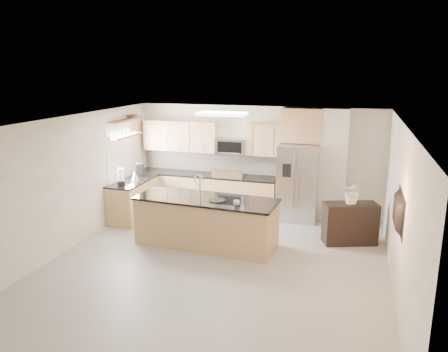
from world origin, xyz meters
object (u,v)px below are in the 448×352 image
(credenza, at_px, (350,223))
(platter, at_px, (217,200))
(refrigerator, at_px, (298,182))
(kettle, at_px, (135,175))
(island, at_px, (206,221))
(cup, at_px, (237,203))
(television, at_px, (395,211))
(blender, at_px, (121,178))
(microwave, at_px, (232,146))
(bowl, at_px, (132,115))
(coffee_maker, at_px, (140,170))
(range, at_px, (230,193))
(flower_vase, at_px, (353,187))

(credenza, distance_m, platter, 2.76)
(refrigerator, height_order, kettle, refrigerator)
(island, xyz_separation_m, credenza, (2.76, 0.92, -0.07))
(cup, distance_m, television, 2.81)
(cup, relative_size, blender, 0.30)
(microwave, distance_m, television, 4.79)
(credenza, bearing_deg, bowl, 153.97)
(platter, bearing_deg, television, -15.84)
(refrigerator, bearing_deg, television, -58.96)
(island, xyz_separation_m, coffee_maker, (-2.21, 1.49, 0.58))
(range, bearing_deg, microwave, 90.00)
(platter, height_order, flower_vase, flower_vase)
(range, xyz_separation_m, television, (3.51, -3.12, 0.88))
(range, bearing_deg, credenza, -22.79)
(refrigerator, distance_m, island, 2.62)
(coffee_maker, distance_m, bowl, 1.32)
(island, height_order, kettle, island)
(island, height_order, bowl, bowl)
(range, relative_size, cup, 9.57)
(island, relative_size, bowl, 7.44)
(microwave, distance_m, platter, 2.47)
(island, height_order, blender, island)
(cup, bearing_deg, kettle, 154.47)
(microwave, distance_m, bowl, 2.48)
(kettle, height_order, coffee_maker, coffee_maker)
(blender, height_order, bowl, bowl)
(kettle, bearing_deg, coffee_maker, 100.07)
(island, relative_size, blender, 7.18)
(range, xyz_separation_m, cup, (0.82, -2.39, 0.55))
(island, bearing_deg, blender, 170.01)
(credenza, distance_m, cup, 2.45)
(kettle, xyz_separation_m, bowl, (-0.23, 0.43, 1.35))
(microwave, relative_size, kettle, 2.94)
(cup, height_order, television, television)
(range, relative_size, island, 0.40)
(blender, xyz_separation_m, kettle, (0.05, 0.56, -0.06))
(refrigerator, xyz_separation_m, credenza, (1.22, -1.16, -0.47))
(flower_vase, bearing_deg, microwave, 154.92)
(range, bearing_deg, flower_vase, -23.03)
(range, distance_m, kettle, 2.34)
(cup, relative_size, flower_vase, 0.17)
(cup, relative_size, platter, 0.37)
(blender, xyz_separation_m, flower_vase, (4.97, 0.36, 0.10))
(platter, relative_size, coffee_maker, 1.03)
(island, bearing_deg, platter, -18.31)
(kettle, bearing_deg, bowl, 117.70)
(island, height_order, television, television)
(microwave, distance_m, coffee_maker, 2.30)
(island, distance_m, cup, 0.92)
(refrigerator, distance_m, credenza, 1.75)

